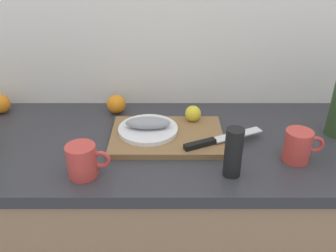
% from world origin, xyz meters
% --- Properties ---
extents(back_wall, '(3.20, 0.05, 2.50)m').
position_xyz_m(back_wall, '(0.00, 0.33, 1.25)').
color(back_wall, white).
rests_on(back_wall, ground_plane).
extents(kitchen_counter, '(2.00, 0.60, 0.90)m').
position_xyz_m(kitchen_counter, '(0.00, 0.00, 0.45)').
color(kitchen_counter, '#9E7A56').
rests_on(kitchen_counter, ground_plane).
extents(cutting_board, '(0.38, 0.26, 0.02)m').
position_xyz_m(cutting_board, '(-0.01, 0.01, 0.91)').
color(cutting_board, olive).
rests_on(cutting_board, kitchen_counter).
extents(white_plate, '(0.21, 0.21, 0.01)m').
position_xyz_m(white_plate, '(-0.07, 0.03, 0.93)').
color(white_plate, white).
rests_on(white_plate, cutting_board).
extents(fish_fillet, '(0.15, 0.07, 0.04)m').
position_xyz_m(fish_fillet, '(-0.07, 0.03, 0.95)').
color(fish_fillet, gray).
rests_on(fish_fillet, white_plate).
extents(chef_knife, '(0.27, 0.15, 0.02)m').
position_xyz_m(chef_knife, '(0.15, -0.05, 0.93)').
color(chef_knife, silver).
rests_on(chef_knife, cutting_board).
extents(lemon_0, '(0.06, 0.06, 0.06)m').
position_xyz_m(lemon_0, '(0.08, 0.11, 0.95)').
color(lemon_0, yellow).
rests_on(lemon_0, cutting_board).
extents(coffee_mug_0, '(0.12, 0.08, 0.10)m').
position_xyz_m(coffee_mug_0, '(0.39, -0.12, 0.95)').
color(coffee_mug_0, '#CC3F38').
rests_on(coffee_mug_0, kitchen_counter).
extents(coffee_mug_1, '(0.13, 0.09, 0.10)m').
position_xyz_m(coffee_mug_1, '(-0.25, -0.20, 0.95)').
color(coffee_mug_1, '#CC3F38').
rests_on(coffee_mug_1, kitchen_counter).
extents(orange_0, '(0.07, 0.07, 0.07)m').
position_xyz_m(orange_0, '(-0.66, 0.21, 0.94)').
color(orange_0, orange).
rests_on(orange_0, kitchen_counter).
extents(orange_2, '(0.07, 0.07, 0.07)m').
position_xyz_m(orange_2, '(-0.21, 0.21, 0.94)').
color(orange_2, orange).
rests_on(orange_2, kitchen_counter).
extents(pepper_mill, '(0.05, 0.05, 0.15)m').
position_xyz_m(pepper_mill, '(0.18, -0.19, 0.98)').
color(pepper_mill, black).
rests_on(pepper_mill, kitchen_counter).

